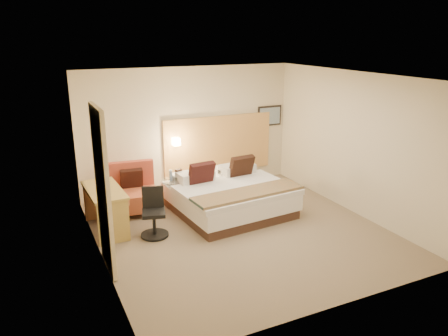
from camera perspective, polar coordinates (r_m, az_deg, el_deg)
name	(u,v)px	position (r m, az deg, el deg)	size (l,w,h in m)	color
floor	(241,232)	(7.83, 2.24, -8.32)	(4.80, 5.00, 0.02)	#7B6952
ceiling	(243,76)	(7.09, 2.50, 11.92)	(4.80, 5.00, 0.02)	white
wall_back	(189,130)	(9.57, -4.62, 5.03)	(4.80, 0.02, 2.70)	beige
wall_front	(340,211)	(5.37, 14.90, -5.40)	(4.80, 0.02, 2.70)	beige
wall_left	(95,177)	(6.63, -16.45, -1.19)	(0.02, 5.00, 2.70)	beige
wall_right	(354,143)	(8.69, 16.62, 3.11)	(0.02, 5.00, 2.70)	beige
headboard_panel	(219,144)	(9.89, -0.69, 3.10)	(2.60, 0.04, 1.30)	tan
art_frame	(269,116)	(10.39, 5.96, 6.80)	(0.62, 0.03, 0.47)	black
art_canvas	(270,116)	(10.37, 6.02, 6.78)	(0.54, 0.01, 0.39)	gray
lamp_arm	(175,141)	(9.42, -6.39, 3.53)	(0.02, 0.02, 0.12)	silver
lamp_shade	(176,142)	(9.36, -6.27, 3.45)	(0.15, 0.15, 0.15)	#FFEDC6
curtain	(103,191)	(6.44, -15.55, -2.87)	(0.06, 0.90, 2.42)	beige
bottle_a	(171,176)	(8.63, -6.97, -1.00)	(0.06, 0.06, 0.21)	#8CAAD9
bottle_b	(171,175)	(8.67, -6.98, -0.91)	(0.06, 0.06, 0.21)	#85B7CD
menu_folder	(179,175)	(8.64, -5.96, -0.88)	(0.14, 0.05, 0.23)	#301C13
bed	(229,196)	(8.52, 0.64, -3.63)	(2.23, 2.18, 1.01)	#3F281F
lounge_chair	(133,193)	(8.69, -11.77, -3.23)	(0.98, 0.88, 0.95)	#A1874C
side_table	(175,193)	(8.75, -6.43, -3.21)	(0.67, 0.67, 0.58)	silver
desk	(106,198)	(7.91, -15.17, -3.74)	(0.62, 1.27, 0.78)	#B49746
desk_chair	(154,217)	(7.63, -9.15, -6.28)	(0.59, 0.59, 0.84)	black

